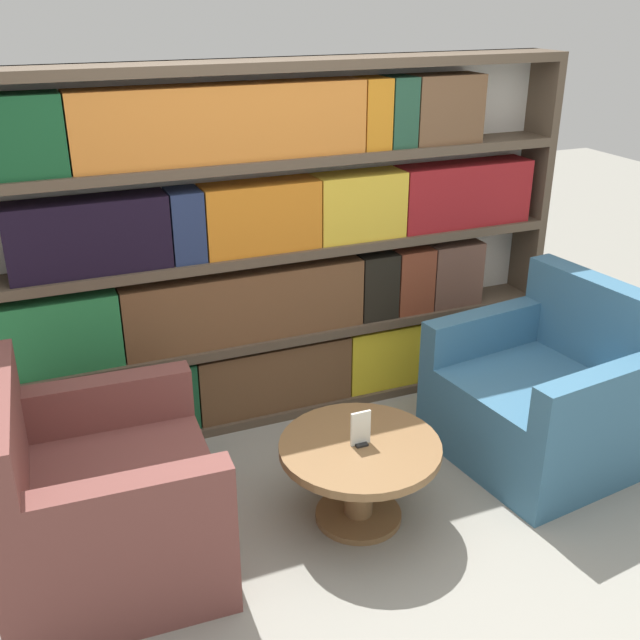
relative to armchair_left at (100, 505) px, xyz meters
name	(u,v)px	position (x,y,z in m)	size (l,w,h in m)	color
ground_plane	(403,563)	(1.15, -0.47, -0.31)	(14.00, 14.00, 0.00)	gray
bookshelf	(278,256)	(1.13, 0.95, 0.62)	(3.20, 0.30, 1.92)	silver
armchair_left	(100,505)	(0.00, 0.00, 0.00)	(0.89, 0.94, 0.90)	brown
armchair_right	(545,399)	(2.22, 0.00, 0.00)	(0.96, 1.00, 0.90)	#386684
coffee_table	(360,465)	(1.11, -0.13, -0.02)	(0.72, 0.72, 0.40)	brown
table_sign	(360,430)	(1.11, -0.13, 0.16)	(0.09, 0.06, 0.16)	black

